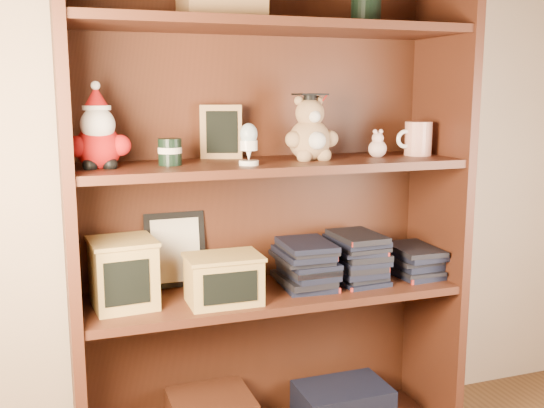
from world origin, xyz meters
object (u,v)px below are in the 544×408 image
(bookcase, at_px, (266,214))
(teacher_mug, at_px, (417,139))
(treats_box, at_px, (123,273))
(grad_teddy_bear, at_px, (310,134))

(bookcase, height_order, teacher_mug, bookcase)
(treats_box, bearing_deg, grad_teddy_bear, -0.54)
(grad_teddy_bear, height_order, treats_box, grad_teddy_bear)
(grad_teddy_bear, xyz_separation_m, teacher_mug, (0.38, 0.01, -0.02))
(bookcase, xyz_separation_m, treats_box, (-0.44, -0.05, -0.13))
(treats_box, bearing_deg, bookcase, 6.60)
(teacher_mug, bearing_deg, treats_box, -179.95)
(bookcase, xyz_separation_m, teacher_mug, (0.50, -0.05, 0.23))
(teacher_mug, xyz_separation_m, treats_box, (-0.94, -0.00, -0.36))
(bookcase, xyz_separation_m, grad_teddy_bear, (0.12, -0.06, 0.25))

